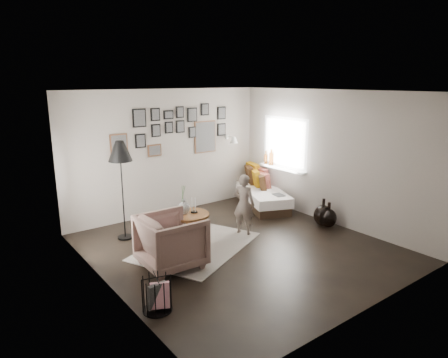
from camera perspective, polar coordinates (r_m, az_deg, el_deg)
ground at (r=6.87m, az=2.21°, el=-9.81°), size 4.80×4.80×0.00m
wall_back at (r=8.42m, az=-8.10°, el=3.77°), size 4.50×0.00×4.50m
wall_front at (r=4.92m, az=20.37°, el=-4.35°), size 4.50×0.00×4.50m
wall_left at (r=5.37m, az=-16.63°, el=-2.53°), size 0.00×4.80×4.80m
wall_right at (r=8.05m, az=14.83°, el=2.97°), size 0.00×4.80×4.80m
ceiling at (r=6.29m, az=2.43°, el=12.40°), size 4.80×4.80×0.00m
door_left at (r=6.54m, az=-20.09°, el=-2.15°), size 0.00×2.14×2.14m
window_right at (r=8.94m, az=7.66°, el=1.98°), size 0.15×1.32×1.30m
gallery_wall at (r=8.48m, az=-6.44°, el=6.92°), size 2.74×0.03×1.08m
wall_sconce at (r=9.02m, az=1.36°, el=5.63°), size 0.18×0.36×0.16m
rug at (r=6.94m, az=-3.90°, el=-9.53°), size 2.51×2.20×0.01m
pedestal_table at (r=6.97m, az=-5.01°, el=-7.25°), size 0.70×0.70×0.55m
vase at (r=6.79m, az=-5.75°, el=-3.81°), size 0.20×0.20×0.50m
candles at (r=6.88m, az=-4.31°, el=-3.78°), size 0.12×0.12×0.26m
daybed at (r=9.04m, az=5.19°, el=-2.10°), size 1.37×1.90×0.86m
magazine_on_daybed at (r=8.53m, az=7.80°, el=-2.27°), size 0.25×0.30×0.01m
armchair at (r=6.14m, az=-7.53°, el=-8.79°), size 0.93×0.91×0.82m
armchair_cushion at (r=6.16m, az=-7.54°, el=-7.97°), size 0.40×0.41×0.17m
floor_lamp at (r=7.07m, az=-14.61°, el=3.36°), size 0.41×0.41×1.77m
magazine_basket at (r=5.16m, az=-9.54°, el=-15.91°), size 0.44×0.44×0.44m
demijohn_large at (r=8.03m, az=13.94°, el=-5.04°), size 0.36×0.36×0.54m
demijohn_small at (r=7.99m, az=14.69°, el=-5.39°), size 0.32×0.32×0.49m
child at (r=7.29m, az=2.85°, el=-3.65°), size 0.43×0.49×1.13m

